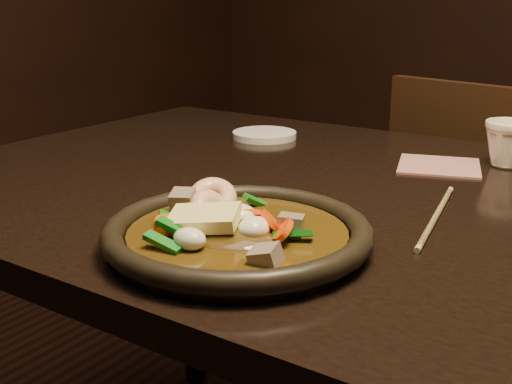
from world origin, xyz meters
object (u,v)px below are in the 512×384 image
Objects in this scene: table at (409,253)px; plate at (238,234)px; tea_cup at (509,142)px; chair at (478,237)px.

plate is (-0.11, -0.28, 0.09)m from table.
table is at bearing 68.76° from plate.
tea_cup is (0.06, 0.28, 0.12)m from table.
table is 0.31m from plate.
chair is at bearing 88.01° from plate.
plate is at bearing -106.67° from tea_cup.
tea_cup reaches higher than plate.
plate is at bearing -111.24° from table.
table is 19.02× the size of tea_cup.
chair is 10.08× the size of tea_cup.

